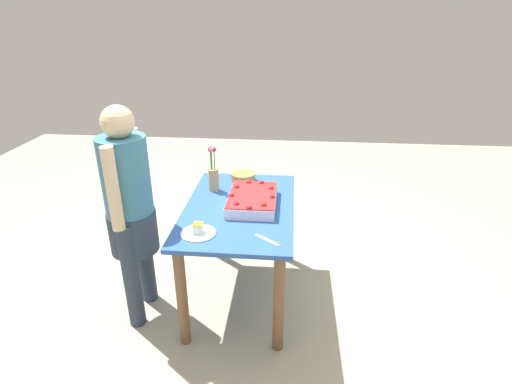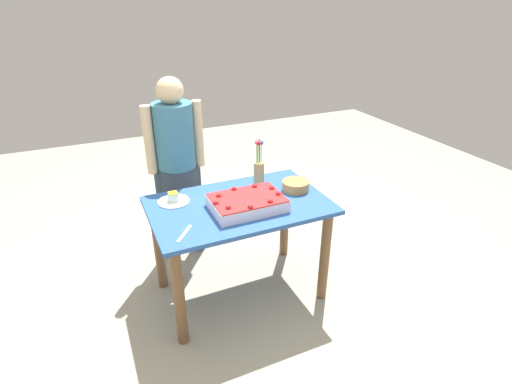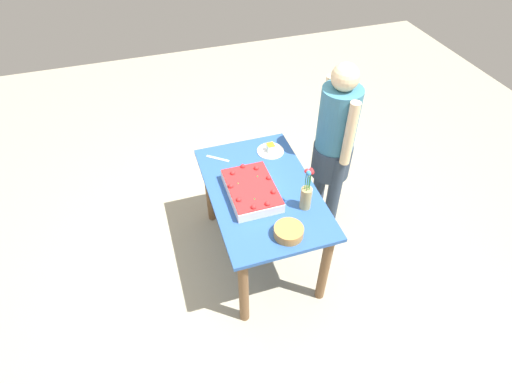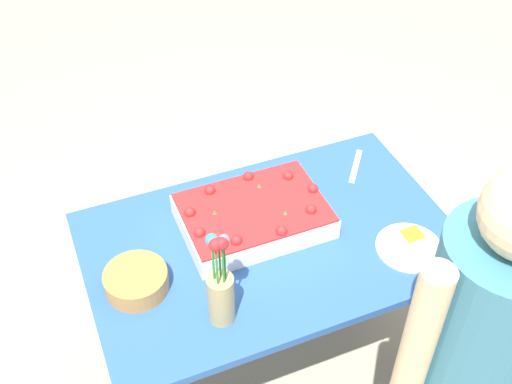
{
  "view_description": "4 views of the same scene",
  "coord_description": "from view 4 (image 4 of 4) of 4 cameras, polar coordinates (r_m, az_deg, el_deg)",
  "views": [
    {
      "loc": [
        2.46,
        0.34,
        1.98
      ],
      "look_at": [
        0.06,
        0.12,
        0.89
      ],
      "focal_mm": 28.0,
      "sensor_mm": 36.0,
      "label": 1
    },
    {
      "loc": [
        0.86,
        2.21,
        2.01
      ],
      "look_at": [
        -0.09,
        0.08,
        0.85
      ],
      "focal_mm": 28.0,
      "sensor_mm": 36.0,
      "label": 2
    },
    {
      "loc": [
        -1.94,
        0.67,
        2.74
      ],
      "look_at": [
        -0.02,
        0.05,
        0.76
      ],
      "focal_mm": 28.0,
      "sensor_mm": 36.0,
      "label": 3
    },
    {
      "loc": [
        -0.58,
        -1.3,
        2.27
      ],
      "look_at": [
        -0.01,
        0.1,
        0.88
      ],
      "focal_mm": 45.0,
      "sensor_mm": 36.0,
      "label": 4
    }
  ],
  "objects": [
    {
      "name": "flower_vase",
      "position": [
        1.79,
        -3.17,
        -8.63
      ],
      "size": [
        0.08,
        0.08,
        0.34
      ],
      "color": "tan",
      "rests_on": "dining_table"
    },
    {
      "name": "cake_knife",
      "position": [
        2.38,
        8.85,
        2.29
      ],
      "size": [
        0.13,
        0.16,
        0.0
      ],
      "primitive_type": "cube",
      "rotation": [
        0.0,
        0.0,
        4.05
      ],
      "color": "silver",
      "rests_on": "dining_table"
    },
    {
      "name": "fruit_bowl",
      "position": [
        1.96,
        -10.6,
        -7.78
      ],
      "size": [
        0.19,
        0.19,
        0.07
      ],
      "primitive_type": "cylinder",
      "color": "#B88040",
      "rests_on": "dining_table"
    },
    {
      "name": "dining_table",
      "position": [
        2.19,
        1.26,
        -6.87
      ],
      "size": [
        1.19,
        0.75,
        0.75
      ],
      "color": "#2B56A0",
      "rests_on": "ground_plane"
    },
    {
      "name": "sheet_cake",
      "position": [
        2.1,
        -0.21,
        -2.09
      ],
      "size": [
        0.47,
        0.33,
        0.11
      ],
      "color": "white",
      "rests_on": "dining_table"
    },
    {
      "name": "serving_plate_with_slice",
      "position": [
        2.1,
        13.51,
        -4.58
      ],
      "size": [
        0.21,
        0.21,
        0.07
      ],
      "color": "white",
      "rests_on": "dining_table"
    },
    {
      "name": "person_standing",
      "position": [
        1.76,
        18.35,
        -14.4
      ],
      "size": [
        0.45,
        0.31,
        1.49
      ],
      "rotation": [
        0.0,
        0.0,
        1.57
      ],
      "color": "#2B384A",
      "rests_on": "ground_plane"
    },
    {
      "name": "ground_plane",
      "position": [
        2.68,
        1.06,
        -15.29
      ],
      "size": [
        8.0,
        8.0,
        0.0
      ],
      "primitive_type": "plane",
      "color": "#A9A18A"
    }
  ]
}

